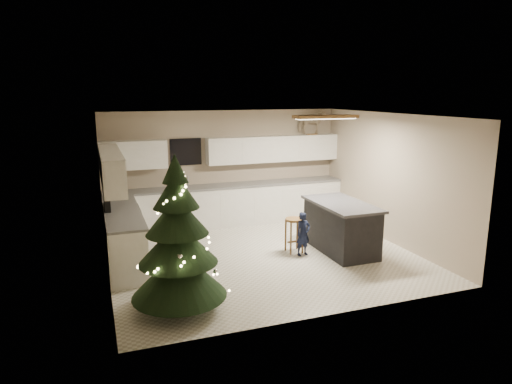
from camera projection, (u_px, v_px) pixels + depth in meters
ground_plane at (262, 256)px, 8.55m from camera, size 5.50×5.50×0.00m
room_shell at (264, 163)px, 8.19m from camera, size 5.52×5.02×2.61m
cabinetry at (194, 201)px, 9.60m from camera, size 5.50×3.20×2.00m
island at (341, 227)px, 8.73m from camera, size 0.90×1.70×0.95m
bar_stool at (294, 227)px, 8.65m from camera, size 0.35×0.35×0.66m
christmas_tree at (178, 247)px, 6.27m from camera, size 1.38×1.33×2.20m
toddler at (303, 234)px, 8.50m from camera, size 0.33×0.25×0.83m
rocking_horse at (312, 122)px, 10.91m from camera, size 0.65×0.30×0.57m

